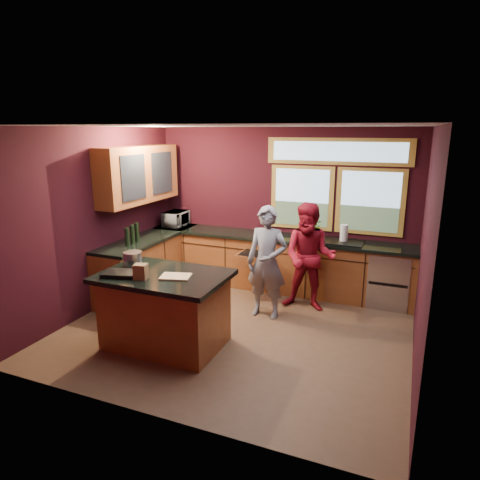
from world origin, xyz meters
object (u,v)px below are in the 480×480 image
Objects in this scene: person_grey at (267,262)px; stock_pot at (133,259)px; island at (165,309)px; person_red at (309,257)px; cutting_board at (176,277)px.

person_grey is 6.79× the size of stock_pot.
island is at bearing -122.99° from person_grey.
person_red is at bearing 40.14° from stock_pot.
cutting_board is at bearing -124.56° from person_red.
person_grey reaches higher than stock_pot.
island is at bearing 165.96° from cutting_board.
person_red is (0.50, 0.48, 0.00)m from person_grey.
cutting_board is 1.46× the size of stock_pot.
person_red is 2.55m from stock_pot.
person_red is at bearing 52.07° from island.
cutting_board is at bearing -14.04° from island.
person_grey is 0.69m from person_red.
island is at bearing -129.49° from person_red.
person_red is 4.66× the size of cutting_board.
person_red reaches higher than island.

